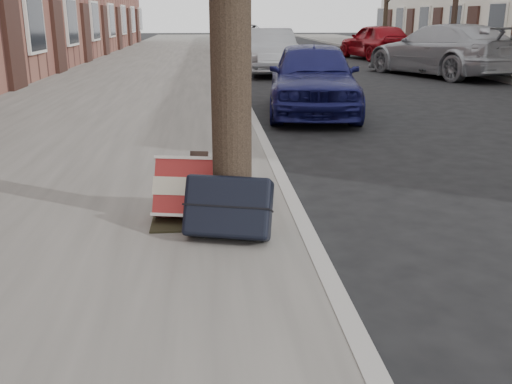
{
  "coord_description": "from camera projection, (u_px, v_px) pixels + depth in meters",
  "views": [
    {
      "loc": [
        -1.97,
        -3.22,
        1.66
      ],
      "look_at": [
        -1.63,
        0.8,
        0.42
      ],
      "focal_mm": 40.0,
      "sensor_mm": 36.0,
      "label": 1
    }
  ],
  "objects": [
    {
      "name": "near_sidewalk",
      "position": [
        151.0,
        70.0,
        17.68
      ],
      "size": [
        5.0,
        70.0,
        0.12
      ],
      "primitive_type": "cube",
      "color": "slate",
      "rests_on": "ground"
    },
    {
      "name": "far_sidewalk",
      "position": [
        506.0,
        68.0,
        18.61
      ],
      "size": [
        4.0,
        70.0,
        0.12
      ],
      "primitive_type": "cube",
      "color": "slate",
      "rests_on": "ground"
    },
    {
      "name": "dirt_patch",
      "position": [
        207.0,
        212.0,
        4.66
      ],
      "size": [
        0.85,
        0.85,
        0.02
      ],
      "primitive_type": "cube",
      "color": "black",
      "rests_on": "near_sidewalk"
    },
    {
      "name": "suitcase_red",
      "position": [
        198.0,
        189.0,
        4.45
      ],
      "size": [
        0.71,
        0.48,
        0.5
      ],
      "primitive_type": "cube",
      "rotation": [
        -0.42,
        0.0,
        -0.19
      ],
      "color": "maroon",
      "rests_on": "near_sidewalk"
    },
    {
      "name": "suitcase_navy",
      "position": [
        228.0,
        207.0,
        4.06
      ],
      "size": [
        0.69,
        0.51,
        0.48
      ],
      "primitive_type": "cube",
      "rotation": [
        -0.42,
        0.0,
        -0.26
      ],
      "color": "black",
      "rests_on": "near_sidewalk"
    },
    {
      "name": "car_near_front",
      "position": [
        313.0,
        77.0,
        10.01
      ],
      "size": [
        1.96,
        3.88,
        1.27
      ],
      "primitive_type": "imported",
      "rotation": [
        0.0,
        0.0,
        -0.13
      ],
      "color": "#161755",
      "rests_on": "ground"
    },
    {
      "name": "car_near_mid",
      "position": [
        269.0,
        51.0,
        17.09
      ],
      "size": [
        1.51,
        4.07,
        1.33
      ],
      "primitive_type": "imported",
      "rotation": [
        0.0,
        0.0,
        0.03
      ],
      "color": "#A5A8AD",
      "rests_on": "ground"
    },
    {
      "name": "car_near_back",
      "position": [
        244.0,
        39.0,
        26.14
      ],
      "size": [
        2.36,
        4.84,
        1.33
      ],
      "primitive_type": "imported",
      "rotation": [
        0.0,
        0.0,
        0.03
      ],
      "color": "#3D3D42",
      "rests_on": "ground"
    },
    {
      "name": "car_far_front",
      "position": [
        442.0,
        50.0,
        16.38
      ],
      "size": [
        3.66,
        5.46,
        1.47
      ],
      "primitive_type": "imported",
      "rotation": [
        0.0,
        0.0,
        3.49
      ],
      "color": "#93959A",
      "rests_on": "ground"
    },
    {
      "name": "car_far_back",
      "position": [
        376.0,
        41.0,
        22.8
      ],
      "size": [
        2.34,
        4.37,
        1.41
      ],
      "primitive_type": "imported",
      "rotation": [
        0.0,
        0.0,
        3.31
      ],
      "color": "maroon",
      "rests_on": "ground"
    }
  ]
}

